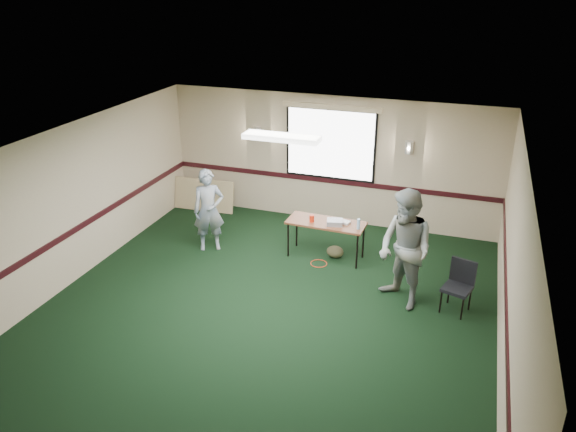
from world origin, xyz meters
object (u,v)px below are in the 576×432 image
(person_left, at_px, (209,210))
(person_right, at_px, (405,250))
(folding_table, at_px, (326,225))
(projector, at_px, (335,222))
(conference_chair, at_px, (460,282))

(person_left, xyz_separation_m, person_right, (3.80, -0.77, 0.17))
(folding_table, relative_size, person_left, 0.91)
(folding_table, bearing_deg, person_left, -168.07)
(folding_table, bearing_deg, projector, -17.68)
(projector, height_order, person_left, person_left)
(conference_chair, relative_size, person_right, 0.43)
(folding_table, height_order, person_right, person_right)
(folding_table, relative_size, person_right, 0.75)
(folding_table, distance_m, conference_chair, 2.68)
(projector, distance_m, person_right, 1.80)
(person_left, bearing_deg, conference_chair, -37.31)
(folding_table, distance_m, person_left, 2.24)
(conference_chair, distance_m, person_left, 4.73)
(person_left, bearing_deg, person_right, -40.89)
(folding_table, distance_m, projector, 0.21)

